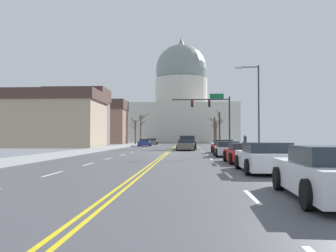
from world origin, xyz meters
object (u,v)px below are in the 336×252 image
(signal_gantry, at_px, (214,109))
(sedan_near_02, at_px, (223,147))
(street_lamp_right, at_px, (256,101))
(sedan_oncoming_00, at_px, (145,143))
(sedan_near_04, at_px, (244,153))
(sedan_near_03, at_px, (227,149))
(bicycle_parked, at_px, (267,149))
(sedan_near_05, at_px, (265,158))
(sedan_near_01, at_px, (186,145))
(sedan_oncoming_01, at_px, (152,142))
(pedestrian_00, at_px, (245,141))
(pickup_truck_near_00, at_px, (187,143))
(sedan_near_06, at_px, (330,174))

(signal_gantry, distance_m, sedan_near_02, 16.12)
(street_lamp_right, height_order, sedan_oncoming_00, street_lamp_right)
(signal_gantry, bearing_deg, sedan_near_04, -90.54)
(signal_gantry, relative_size, sedan_near_03, 1.78)
(sedan_near_04, relative_size, bicycle_parked, 2.41)
(sedan_near_03, relative_size, sedan_near_05, 0.96)
(sedan_near_01, xyz_separation_m, sedan_oncoming_01, (-6.86, 30.83, 0.00))
(sedan_near_03, height_order, pedestrian_00, pedestrian_00)
(pickup_truck_near_00, height_order, sedan_near_03, pickup_truck_near_00)
(pickup_truck_near_00, relative_size, sedan_near_02, 1.37)
(sedan_near_03, xyz_separation_m, sedan_near_06, (0.30, -19.52, 0.06))
(sedan_oncoming_00, distance_m, pedestrian_00, 22.99)
(sedan_near_02, height_order, sedan_near_04, sedan_near_02)
(pickup_truck_near_00, xyz_separation_m, sedan_near_06, (3.43, -37.70, -0.13))
(street_lamp_right, distance_m, sedan_oncoming_00, 30.28)
(bicycle_parked, bearing_deg, sedan_near_06, -98.50)
(sedan_near_01, height_order, sedan_near_03, sedan_near_01)
(sedan_near_05, height_order, sedan_oncoming_01, sedan_near_05)
(sedan_near_01, bearing_deg, sedan_oncoming_01, 102.54)
(sedan_near_02, bearing_deg, sedan_near_05, -90.08)
(signal_gantry, relative_size, sedan_near_05, 1.71)
(street_lamp_right, height_order, sedan_near_02, street_lamp_right)
(sedan_near_02, relative_size, pedestrian_00, 2.58)
(pickup_truck_near_00, bearing_deg, sedan_oncoming_01, 105.59)
(sedan_near_06, height_order, pedestrian_00, pedestrian_00)
(sedan_near_02, bearing_deg, sedan_oncoming_00, 112.32)
(pedestrian_00, bearing_deg, sedan_near_03, -104.91)
(pickup_truck_near_00, relative_size, bicycle_parked, 3.28)
(sedan_near_06, relative_size, pedestrian_00, 2.89)
(sedan_near_01, height_order, sedan_near_02, sedan_near_01)
(sedan_near_03, height_order, sedan_near_06, sedan_near_06)
(sedan_near_01, distance_m, sedan_near_06, 32.09)
(sedan_near_06, relative_size, sedan_oncoming_00, 1.01)
(sedan_oncoming_01, bearing_deg, sedan_near_03, -76.83)
(sedan_oncoming_01, bearing_deg, street_lamp_right, -71.58)
(sedan_near_04, height_order, pedestrian_00, pedestrian_00)
(street_lamp_right, relative_size, sedan_near_06, 1.63)
(sedan_near_01, distance_m, bicycle_parked, 11.68)
(sedan_near_05, relative_size, sedan_oncoming_01, 1.05)
(signal_gantry, xyz_separation_m, sedan_oncoming_00, (-10.58, 9.79, -4.74))
(signal_gantry, xyz_separation_m, sedan_near_02, (-0.24, -15.41, -4.72))
(sedan_near_03, height_order, sedan_oncoming_01, sedan_oncoming_01)
(street_lamp_right, xyz_separation_m, sedan_near_03, (-2.94, -4.04, -4.16))
(pickup_truck_near_00, distance_m, pedestrian_00, 8.66)
(signal_gantry, distance_m, sedan_oncoming_01, 24.80)
(sedan_near_01, distance_m, sedan_near_02, 7.38)
(sedan_near_01, bearing_deg, sedan_near_05, -82.21)
(street_lamp_right, distance_m, pedestrian_00, 9.12)
(street_lamp_right, distance_m, sedan_near_05, 17.50)
(pickup_truck_near_00, xyz_separation_m, sedan_near_05, (3.31, -30.93, -0.13))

